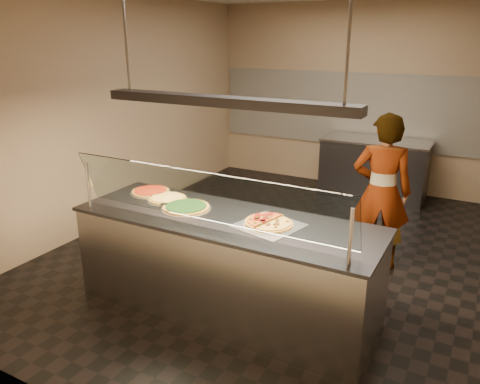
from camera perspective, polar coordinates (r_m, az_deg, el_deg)
The scene contains 19 objects.
ground at distance 5.70m, azimuth 5.57°, elevation -7.29°, with size 5.00×6.00×0.02m, color black.
wall_back at distance 8.06m, azimuth 14.55°, elevation 11.08°, with size 5.00×0.02×3.00m, color tan.
wall_front at distance 2.79m, azimuth -18.62°, elevation -2.69°, with size 5.00×0.02×3.00m, color tan.
wall_left at distance 6.59m, azimuth -14.77°, elevation 9.52°, with size 0.02×6.00×3.00m, color tan.
tile_band at distance 8.05m, azimuth 14.38°, elevation 9.65°, with size 4.90×0.02×1.20m, color silver.
serving_counter at distance 4.35m, azimuth -1.73°, elevation -8.83°, with size 2.79×0.94×0.93m.
sneeze_guard at distance 3.78m, azimuth -4.45°, elevation -0.64°, with size 2.55×0.18×0.54m.
perforated_tray at distance 3.98m, azimuth 3.53°, elevation -4.02°, with size 0.60×0.60×0.01m.
half_pizza_pepperoni at distance 4.01m, azimuth 2.28°, elevation -3.40°, with size 0.30×0.44×0.05m.
half_pizza_sausage at distance 3.94m, azimuth 4.83°, elevation -4.00°, with size 0.30×0.44×0.04m.
pizza_spinach at distance 4.39m, azimuth -6.55°, elevation -1.81°, with size 0.46×0.46×0.03m.
pizza_cheese at distance 4.65m, azimuth -8.80°, elevation -0.75°, with size 0.40×0.40×0.03m.
pizza_tomato at distance 4.89m, azimuth -10.81°, elevation 0.11°, with size 0.41×0.41×0.03m.
pizza_spatula at distance 4.55m, azimuth -8.79°, elevation -0.99°, with size 0.18×0.23×0.02m.
prep_table at distance 7.72m, azimuth 16.00°, elevation 2.80°, with size 1.63×0.74×0.93m.
worker at distance 5.26m, azimuth 16.85°, elevation -0.02°, with size 0.63×0.41×1.72m, color black.
heat_lamp_housing at distance 3.89m, azimuth -1.94°, elevation 10.96°, with size 2.30×0.18×0.08m, color #343438.
lamp_rod_left at distance 4.45m, azimuth -13.81°, elevation 18.45°, with size 0.02×0.02×1.01m, color #B7B7BC.
lamp_rod_right at distance 3.46m, azimuth 13.20°, elevation 18.61°, with size 0.02×0.02×1.01m, color #B7B7BC.
Camera 1 is at (1.95, -4.75, 2.46)m, focal length 35.00 mm.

